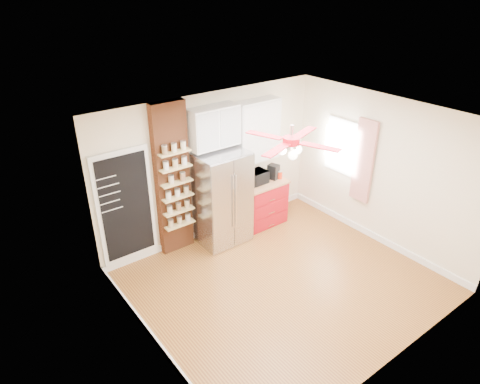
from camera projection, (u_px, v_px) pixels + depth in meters
floor at (283, 282)px, 6.91m from camera, size 4.50×4.50×0.00m
ceiling at (292, 121)px, 5.68m from camera, size 4.50×4.50×0.00m
wall_back at (212, 166)px, 7.71m from camera, size 4.50×0.02×2.70m
wall_front at (407, 279)px, 4.88m from camera, size 4.50×0.02×2.70m
wall_left at (148, 266)px, 5.09m from camera, size 0.02×4.00×2.70m
wall_right at (382, 172)px, 7.51m from camera, size 0.02×4.00×2.70m
chalkboard at (126, 207)px, 6.89m from camera, size 0.95×0.05×1.95m
brick_pillar at (172, 180)px, 7.20m from camera, size 0.60×0.16×2.70m
fridge at (222, 198)px, 7.64m from camera, size 0.90×0.70×1.75m
upper_glass_cabinet at (214, 127)px, 7.20m from camera, size 0.90×0.35×0.70m
red_cabinet at (261, 202)px, 8.39m from camera, size 0.94×0.64×0.90m
upper_shelf_unit at (257, 131)px, 7.86m from camera, size 0.90×0.30×1.15m
window at (342, 147)px, 8.04m from camera, size 0.04×0.75×1.05m
curtain at (364, 161)px, 7.67m from camera, size 0.06×0.40×1.55m
ceiling_fan at (291, 141)px, 5.81m from camera, size 1.40×1.40×0.44m
toaster_oven at (255, 178)px, 8.05m from camera, size 0.46×0.32×0.25m
coffee_maker at (273, 172)px, 8.25m from camera, size 0.22×0.24×0.29m
canister_left at (279, 175)px, 8.29m from camera, size 0.12×0.12×0.15m
canister_right at (274, 174)px, 8.30m from camera, size 0.13×0.13×0.15m
pantry_jar_oats at (171, 179)px, 7.02m from camera, size 0.12×0.12×0.13m
pantry_jar_beans at (183, 177)px, 7.10m from camera, size 0.11×0.11×0.14m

